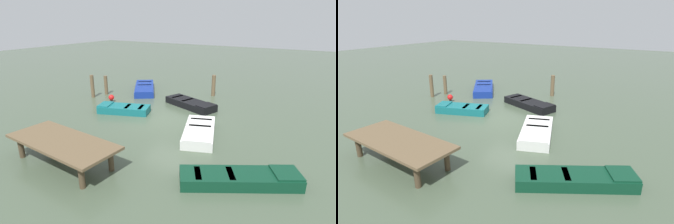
% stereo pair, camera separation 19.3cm
% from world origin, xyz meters
% --- Properties ---
extents(ground_plane, '(80.00, 80.00, 0.00)m').
position_xyz_m(ground_plane, '(0.00, 0.00, 0.00)').
color(ground_plane, '#475642').
extents(dock_segment, '(4.58, 2.11, 0.95)m').
position_xyz_m(dock_segment, '(0.88, 6.11, 0.83)').
color(dock_segment, brown).
rests_on(dock_segment, ground_plane).
extents(rowboat_teal, '(3.09, 2.03, 0.46)m').
position_xyz_m(rowboat_teal, '(2.67, 0.49, 0.22)').
color(rowboat_teal, '#14666B').
rests_on(rowboat_teal, ground_plane).
extents(rowboat_white, '(2.35, 3.53, 0.46)m').
position_xyz_m(rowboat_white, '(-2.43, 1.28, 0.22)').
color(rowboat_white, silver).
rests_on(rowboat_white, ground_plane).
extents(rowboat_blue, '(3.37, 4.11, 0.46)m').
position_xyz_m(rowboat_blue, '(4.40, -4.04, 0.22)').
color(rowboat_blue, navy).
rests_on(rowboat_blue, ground_plane).
extents(rowboat_black, '(3.58, 2.26, 0.46)m').
position_xyz_m(rowboat_black, '(-0.21, -2.37, 0.22)').
color(rowboat_black, black).
rests_on(rowboat_black, ground_plane).
extents(rowboat_dark_green, '(3.88, 2.80, 0.46)m').
position_xyz_m(rowboat_dark_green, '(-5.14, 4.10, 0.22)').
color(rowboat_dark_green, '#0C3823').
rests_on(rowboat_dark_green, ground_plane).
extents(mooring_piling_near_right, '(0.24, 0.24, 1.33)m').
position_xyz_m(mooring_piling_near_right, '(6.24, -1.96, 0.66)').
color(mooring_piling_near_right, brown).
rests_on(mooring_piling_near_right, ground_plane).
extents(mooring_piling_mid_left, '(0.24, 0.24, 1.54)m').
position_xyz_m(mooring_piling_mid_left, '(6.50, -0.93, 0.77)').
color(mooring_piling_mid_left, brown).
rests_on(mooring_piling_mid_left, ground_plane).
extents(mooring_piling_far_right, '(0.26, 0.26, 1.45)m').
position_xyz_m(mooring_piling_far_right, '(-0.46, -5.45, 0.73)').
color(mooring_piling_far_right, brown).
rests_on(mooring_piling_far_right, ground_plane).
extents(marker_buoy, '(0.36, 0.36, 0.48)m').
position_xyz_m(marker_buoy, '(4.68, -0.73, 0.29)').
color(marker_buoy, '#262626').
rests_on(marker_buoy, ground_plane).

